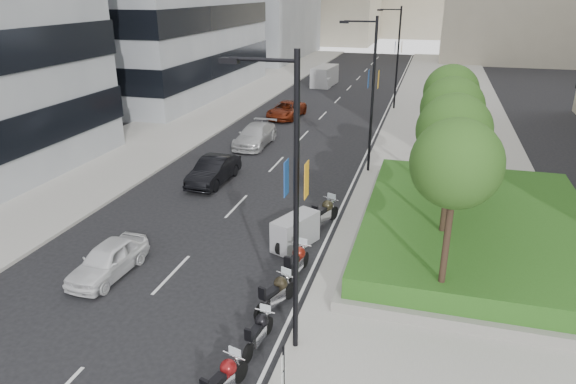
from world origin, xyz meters
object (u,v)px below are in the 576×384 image
at_px(motorcycle_5, 295,232).
at_px(parking_sign, 284,381).
at_px(lamp_post_1, 370,89).
at_px(lamp_post_2, 396,53).
at_px(lamp_post_0, 291,197).
at_px(motorcycle_4, 296,262).
at_px(car_b, 214,170).
at_px(car_c, 255,135).
at_px(car_a, 108,260).
at_px(motorcycle_2, 259,331).
at_px(motorcycle_1, 223,381).
at_px(motorcycle_3, 276,293).
at_px(car_d, 286,110).
at_px(motorcycle_6, 324,213).
at_px(delivery_van, 324,77).

bearing_deg(motorcycle_5, parking_sign, -143.96).
bearing_deg(lamp_post_1, lamp_post_2, 90.00).
xyz_separation_m(lamp_post_0, motorcycle_4, (-0.92, 4.15, -4.44)).
relative_size(car_b, car_c, 0.89).
height_order(car_a, car_b, car_b).
distance_m(lamp_post_0, motorcycle_4, 6.15).
bearing_deg(motorcycle_5, lamp_post_2, 19.53).
relative_size(motorcycle_2, motorcycle_4, 0.87).
height_order(motorcycle_5, car_c, car_c).
bearing_deg(parking_sign, motorcycle_1, 164.06).
xyz_separation_m(lamp_post_2, car_a, (-7.94, -32.67, -4.41)).
bearing_deg(motorcycle_3, car_d, 35.58).
bearing_deg(car_a, car_d, 93.81).
height_order(lamp_post_2, motorcycle_3, lamp_post_2).
height_order(motorcycle_5, car_d, motorcycle_5).
bearing_deg(car_d, motorcycle_2, -70.83).
xyz_separation_m(lamp_post_0, parking_sign, (0.66, -3.00, -3.61)).
bearing_deg(car_a, motorcycle_4, 17.25).
relative_size(motorcycle_5, motorcycle_6, 1.08).
distance_m(motorcycle_6, delivery_van, 37.55).
distance_m(motorcycle_5, car_a, 7.62).
bearing_deg(lamp_post_0, car_c, 111.94).
height_order(motorcycle_3, car_a, car_a).
bearing_deg(car_c, lamp_post_1, -23.49).
bearing_deg(lamp_post_2, motorcycle_4, -91.71).
xyz_separation_m(motorcycle_1, delivery_van, (-7.47, 48.14, 0.42)).
bearing_deg(parking_sign, motorcycle_4, 102.43).
height_order(parking_sign, car_c, parking_sign).
bearing_deg(motorcycle_5, motorcycle_1, -154.57).
distance_m(motorcycle_4, car_c, 18.08).
xyz_separation_m(car_b, car_d, (-0.38, 16.43, -0.06)).
bearing_deg(lamp_post_2, lamp_post_0, -90.00).
height_order(lamp_post_2, car_b, lamp_post_2).
height_order(parking_sign, delivery_van, parking_sign).
bearing_deg(car_a, car_b, 93.55).
xyz_separation_m(motorcycle_6, car_c, (-7.48, 11.71, 0.09)).
relative_size(parking_sign, motorcycle_3, 1.16).
xyz_separation_m(parking_sign, car_d, (-9.14, 32.29, -0.77)).
bearing_deg(motorcycle_5, delivery_van, 32.97).
height_order(lamp_post_0, motorcycle_4, lamp_post_0).
distance_m(motorcycle_1, car_b, 16.82).
xyz_separation_m(lamp_post_0, motorcycle_3, (-1.04, 1.93, -4.46)).
distance_m(motorcycle_5, motorcycle_6, 2.49).
bearing_deg(lamp_post_1, motorcycle_3, -93.95).
bearing_deg(motorcycle_6, motorcycle_2, -160.53).
bearing_deg(motorcycle_4, motorcycle_3, -174.47).
bearing_deg(lamp_post_1, car_d, 124.63).
height_order(motorcycle_3, car_b, car_b).
bearing_deg(motorcycle_5, lamp_post_1, 14.01).
xyz_separation_m(motorcycle_1, motorcycle_2, (0.21, 2.32, -0.04)).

